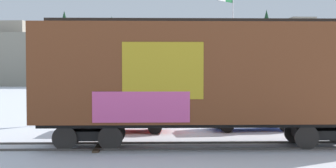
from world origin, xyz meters
TOP-DOWN VIEW (x-y plane):
  - ground_plane at (0.00, 0.00)m, footprint 260.00×260.00m
  - track at (-0.27, -0.00)m, footprint 60.01×2.67m
  - freight_car at (-0.82, -0.00)m, footprint 13.11×3.03m
  - flagpole at (2.04, 12.34)m, footprint 1.25×1.29m
  - hillside at (-0.01, 72.11)m, footprint 119.42×35.67m
  - parked_car_red at (-4.27, 4.32)m, footprint 4.56×2.27m
  - parked_car_blue at (1.86, 4.64)m, footprint 4.37×2.19m

SIDE VIEW (x-z plane):
  - ground_plane at x=0.00m, z-range 0.00..0.00m
  - track at x=-0.27m, z-range 0.00..0.08m
  - parked_car_red at x=-4.27m, z-range 0.00..1.65m
  - parked_car_blue at x=1.86m, z-range 0.00..1.67m
  - freight_car at x=-0.82m, z-range 0.32..5.28m
  - hillside at x=-0.01m, z-range -2.11..10.61m
  - flagpole at x=2.04m, z-range 1.38..9.90m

